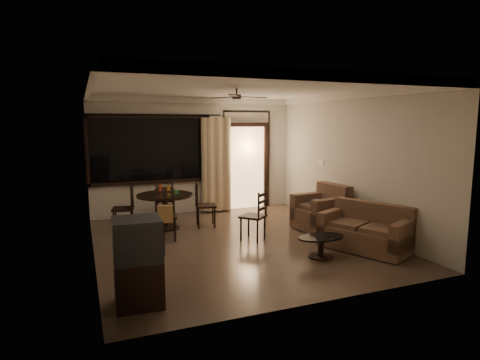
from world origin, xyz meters
name	(u,v)px	position (x,y,z in m)	size (l,w,h in m)	color
ground	(237,242)	(0.00, 0.00, 0.00)	(5.50, 5.50, 0.00)	#7F6651
room_shell	(233,139)	(0.59, 1.77, 1.83)	(5.50, 6.70, 5.50)	beige
dining_table	(165,201)	(-1.04, 1.45, 0.57)	(1.16, 1.16, 0.95)	black
dining_chair_west	(124,217)	(-1.86, 1.61, 0.28)	(0.49, 0.49, 0.95)	black
dining_chair_east	(205,213)	(-0.22, 1.29, 0.28)	(0.49, 0.49, 0.95)	black
dining_chair_south	(165,224)	(-1.20, 0.61, 0.31)	(0.49, 0.54, 0.95)	black
dining_chair_north	(165,207)	(-0.89, 2.23, 0.28)	(0.49, 0.49, 0.95)	black
tv_cabinet	(138,262)	(-2.05, -1.99, 0.54)	(0.59, 0.53, 1.08)	black
sofa	(366,232)	(1.94, -1.25, 0.31)	(1.32, 1.66, 0.78)	#452820
armchair	(323,212)	(1.96, 0.16, 0.38)	(0.99, 0.99, 0.91)	#452820
coffee_table	(321,243)	(0.97, -1.32, 0.24)	(0.81, 0.49, 0.36)	black
side_chair	(254,225)	(0.34, 0.01, 0.28)	(0.59, 0.59, 0.95)	black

